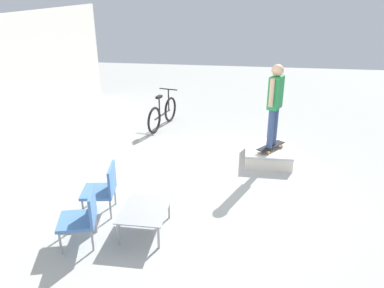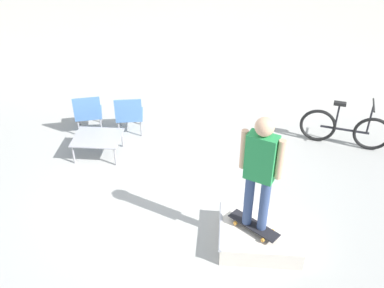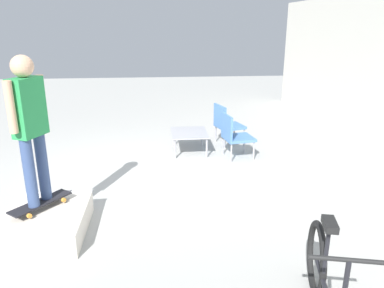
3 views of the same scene
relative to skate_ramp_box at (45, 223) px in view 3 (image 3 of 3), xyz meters
The scene contains 7 objects.
ground_plane 1.90m from the skate_ramp_box, 150.21° to the left, with size 24.00×24.00×0.00m, color #A8A8A3.
skate_ramp_box is the anchor object (origin of this frame).
skateboard_on_ramp 0.25m from the skate_ramp_box, 155.72° to the right, with size 0.72×0.63×0.07m.
person_skater 1.26m from the skate_ramp_box, 155.72° to the right, with size 0.53×0.34×1.72m.
coffee_table 3.50m from the skate_ramp_box, 145.42° to the left, with size 0.87×0.70×0.39m.
patio_chair_left 4.31m from the skate_ramp_box, 139.59° to the left, with size 0.64×0.64×0.84m.
patio_chair_right 3.72m from the skate_ramp_box, 131.27° to the left, with size 0.60×0.60×0.84m.
Camera 3 is at (5.75, 0.45, 2.42)m, focal length 35.00 mm.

